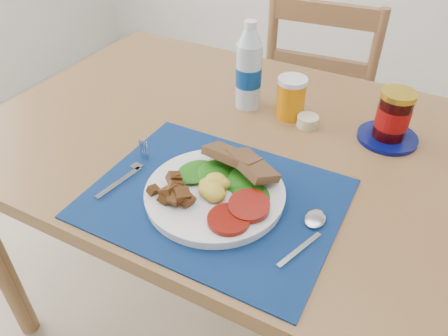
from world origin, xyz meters
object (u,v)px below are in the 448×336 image
at_px(breakfast_plate, 212,191).
at_px(chair_far, 321,85).
at_px(juice_glass, 291,99).
at_px(jam_on_saucer, 392,119).
at_px(water_bottle, 249,71).

bearing_deg(breakfast_plate, chair_far, 107.60).
distance_m(juice_glass, jam_on_saucer, 0.25).
relative_size(water_bottle, jam_on_saucer, 1.63).
distance_m(chair_far, juice_glass, 0.61).
height_order(breakfast_plate, water_bottle, water_bottle).
bearing_deg(chair_far, jam_on_saucer, 115.22).
bearing_deg(water_bottle, jam_on_saucer, 1.68).
xyz_separation_m(juice_glass, jam_on_saucer, (0.25, 0.01, 0.01)).
distance_m(chair_far, breakfast_plate, 0.97).
bearing_deg(juice_glass, breakfast_plate, -93.19).
bearing_deg(jam_on_saucer, breakfast_plate, -125.01).
distance_m(chair_far, water_bottle, 0.63).
distance_m(breakfast_plate, jam_on_saucer, 0.48).
relative_size(chair_far, breakfast_plate, 3.91).
xyz_separation_m(chair_far, jam_on_saucer, (0.32, -0.55, 0.24)).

